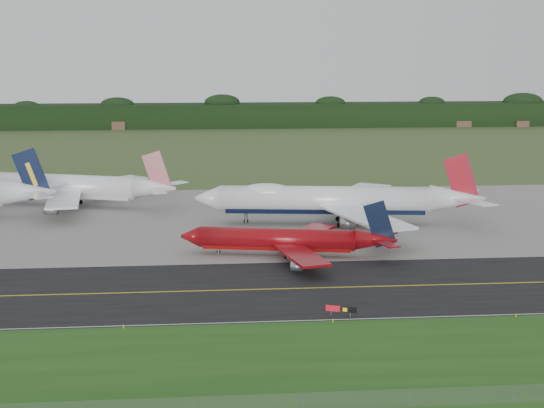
{
  "coord_description": "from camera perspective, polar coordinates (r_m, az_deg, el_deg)",
  "views": [
    {
      "loc": [
        -15.8,
        -125.1,
        39.17
      ],
      "look_at": [
        -3.65,
        22.0,
        9.3
      ],
      "focal_mm": 50.0,
      "sensor_mm": 36.0,
      "label": 1
    }
  ],
  "objects": [
    {
      "name": "apron",
      "position": [
        181.09,
        0.39,
        -1.05
      ],
      "size": [
        400.0,
        78.0,
        0.01
      ],
      "primitive_type": "cube",
      "color": "gray",
      "rests_on": "ground"
    },
    {
      "name": "ground",
      "position": [
        132.04,
        2.38,
        -5.83
      ],
      "size": [
        600.0,
        600.0,
        0.0
      ],
      "primitive_type": "plane",
      "color": "#3D4E24",
      "rests_on": "ground"
    },
    {
      "name": "perimeter_fence",
      "position": [
        87.42,
        6.37,
        -14.45
      ],
      "size": [
        320.0,
        0.1,
        320.0
      ],
      "color": "slate",
      "rests_on": "ground"
    },
    {
      "name": "jet_ba_747",
      "position": [
        173.85,
        4.78,
        0.3
      ],
      "size": [
        66.55,
        54.72,
        16.73
      ],
      "color": "white",
      "rests_on": "ground"
    },
    {
      "name": "edge_marker_left",
      "position": [
        112.34,
        -11.11,
        -9.06
      ],
      "size": [
        0.16,
        0.16,
        0.5
      ],
      "primitive_type": "cylinder",
      "color": "yellow",
      "rests_on": "ground"
    },
    {
      "name": "jet_star_tail",
      "position": [
        200.59,
        -14.88,
        1.26
      ],
      "size": [
        56.25,
        45.86,
        15.15
      ],
      "color": "white",
      "rests_on": "ground"
    },
    {
      "name": "taxiway",
      "position": [
        128.25,
        2.6,
        -6.35
      ],
      "size": [
        400.0,
        32.0,
        0.02
      ],
      "primitive_type": "cube",
      "color": "black",
      "rests_on": "ground"
    },
    {
      "name": "edge_marker_center",
      "position": [
        112.99,
        4.61,
        -8.75
      ],
      "size": [
        0.16,
        0.16,
        0.5
      ],
      "primitive_type": "cylinder",
      "color": "yellow",
      "rests_on": "ground"
    },
    {
      "name": "edge_marker_right",
      "position": [
        120.49,
        17.89,
        -7.98
      ],
      "size": [
        0.16,
        0.16,
        0.5
      ],
      "primitive_type": "cylinder",
      "color": "yellow",
      "rests_on": "ground"
    },
    {
      "name": "jet_red_737",
      "position": [
        147.2,
        1.28,
        -2.72
      ],
      "size": [
        42.2,
        33.93,
        11.44
      ],
      "color": "maroon",
      "rests_on": "ground"
    },
    {
      "name": "taxiway_centreline",
      "position": [
        128.24,
        2.6,
        -6.34
      ],
      "size": [
        400.0,
        0.4,
        0.0
      ],
      "primitive_type": "cube",
      "color": "gold",
      "rests_on": "taxiway"
    },
    {
      "name": "grass_verge",
      "position": [
        99.5,
        4.9,
        -11.78
      ],
      "size": [
        400.0,
        30.0,
        0.01
      ],
      "primitive_type": "cube",
      "color": "#1F4D16",
      "rests_on": "ground"
    },
    {
      "name": "taxiway_sign",
      "position": [
        115.26,
        5.22,
        -7.9
      ],
      "size": [
        4.48,
        1.75,
        1.56
      ],
      "color": "slate",
      "rests_on": "ground"
    },
    {
      "name": "horizon_treeline",
      "position": [
        400.6,
        -2.46,
        6.6
      ],
      "size": [
        700.0,
        25.0,
        12.0
      ],
      "color": "black",
      "rests_on": "ground"
    },
    {
      "name": "taxiway_edge_line",
      "position": [
        113.72,
        3.6,
        -8.72
      ],
      "size": [
        400.0,
        0.25,
        0.0
      ],
      "primitive_type": "cube",
      "color": "silver",
      "rests_on": "taxiway"
    }
  ]
}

